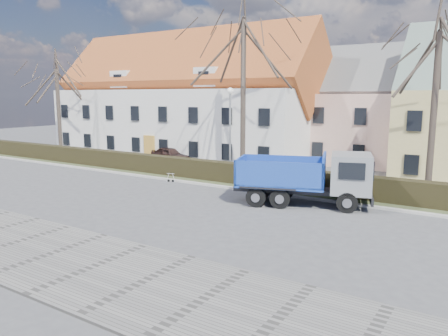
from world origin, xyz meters
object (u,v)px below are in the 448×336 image
Objects in this scene: streetlight at (230,134)px; cart_frame at (168,177)px; dump_truck at (299,178)px; parked_car_a at (171,155)px.

cart_frame is (-3.12, -2.81, -2.81)m from streetlight.
parked_car_a is (-14.95, 7.59, -0.76)m from dump_truck.
parked_car_a is at bearing 135.01° from dump_truck.
dump_truck is at bearing -5.72° from cart_frame.
cart_frame is 8.45m from parked_car_a.
dump_truck is 1.14× the size of streetlight.
streetlight is at bearing 132.05° from dump_truck.
parked_car_a is at bearing 155.53° from streetlight.
dump_truck is at bearing -29.87° from streetlight.
dump_truck is 1.81× the size of parked_car_a.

